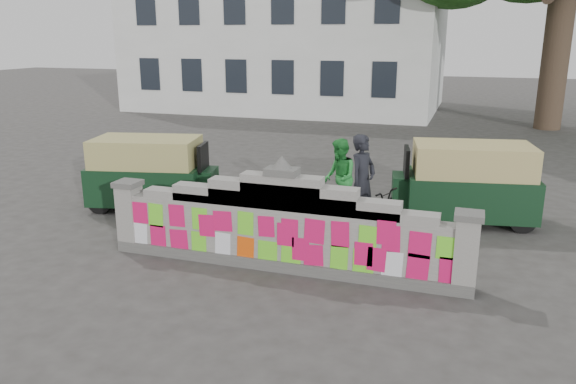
{
  "coord_description": "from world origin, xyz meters",
  "views": [
    {
      "loc": [
        2.96,
        -8.58,
        3.93
      ],
      "look_at": [
        -0.23,
        1.0,
        1.1
      ],
      "focal_mm": 35.0,
      "sensor_mm": 36.0,
      "label": 1
    }
  ],
  "objects_px": {
    "cyclist_bike": "(361,212)",
    "rickshaw_right": "(467,182)",
    "cyclist_rider": "(362,194)",
    "pedestrian": "(339,178)",
    "rickshaw_left": "(151,172)"
  },
  "relations": [
    {
      "from": "cyclist_bike",
      "to": "cyclist_rider",
      "type": "relative_size",
      "value": 1.12
    },
    {
      "from": "cyclist_rider",
      "to": "rickshaw_right",
      "type": "distance_m",
      "value": 2.62
    },
    {
      "from": "cyclist_bike",
      "to": "rickshaw_right",
      "type": "height_order",
      "value": "rickshaw_right"
    },
    {
      "from": "cyclist_bike",
      "to": "rickshaw_right",
      "type": "distance_m",
      "value": 2.64
    },
    {
      "from": "cyclist_bike",
      "to": "pedestrian",
      "type": "relative_size",
      "value": 1.19
    },
    {
      "from": "rickshaw_left",
      "to": "rickshaw_right",
      "type": "distance_m",
      "value": 7.11
    },
    {
      "from": "cyclist_bike",
      "to": "rickshaw_left",
      "type": "relative_size",
      "value": 0.67
    },
    {
      "from": "cyclist_bike",
      "to": "rickshaw_left",
      "type": "xyz_separation_m",
      "value": [
        -5.06,
        0.5,
        0.31
      ]
    },
    {
      "from": "cyclist_rider",
      "to": "pedestrian",
      "type": "height_order",
      "value": "cyclist_rider"
    },
    {
      "from": "pedestrian",
      "to": "rickshaw_left",
      "type": "distance_m",
      "value": 4.37
    },
    {
      "from": "cyclist_rider",
      "to": "rickshaw_left",
      "type": "xyz_separation_m",
      "value": [
        -5.06,
        0.5,
        -0.06
      ]
    },
    {
      "from": "rickshaw_left",
      "to": "cyclist_bike",
      "type": "bearing_deg",
      "value": -18.01
    },
    {
      "from": "cyclist_bike",
      "to": "cyclist_rider",
      "type": "xyz_separation_m",
      "value": [
        -0.0,
        0.0,
        0.38
      ]
    },
    {
      "from": "pedestrian",
      "to": "rickshaw_right",
      "type": "xyz_separation_m",
      "value": [
        2.7,
        0.44,
        0.02
      ]
    },
    {
      "from": "pedestrian",
      "to": "cyclist_bike",
      "type": "bearing_deg",
      "value": 5.02
    }
  ]
}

